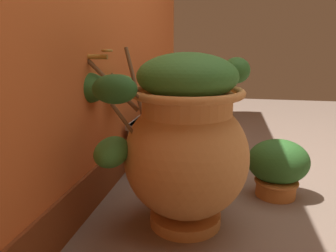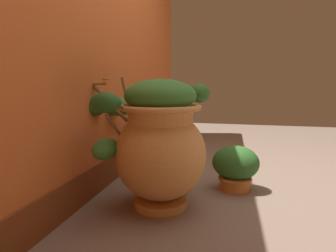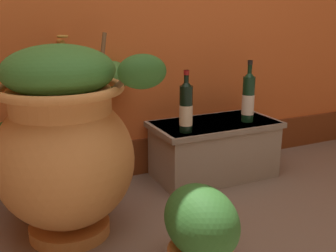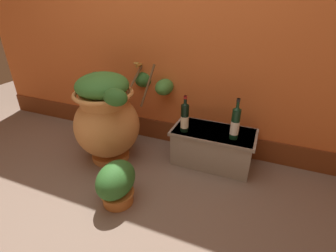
% 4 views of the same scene
% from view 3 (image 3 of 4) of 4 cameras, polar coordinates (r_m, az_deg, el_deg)
% --- Properties ---
extents(terracotta_urn, '(0.77, 0.93, 0.85)m').
position_cam_3_polar(terracotta_urn, '(1.76, -14.31, -1.58)').
color(terracotta_urn, '#D68E4C').
rests_on(terracotta_urn, ground_plane).
extents(stone_ledge, '(0.73, 0.38, 0.33)m').
position_cam_3_polar(stone_ledge, '(2.40, 6.48, -2.94)').
color(stone_ledge, '#9E9384').
rests_on(stone_ledge, ground_plane).
extents(wine_bottle_left, '(0.07, 0.07, 0.33)m').
position_cam_3_polar(wine_bottle_left, '(2.12, 2.54, 2.64)').
color(wine_bottle_left, black).
rests_on(wine_bottle_left, stone_ledge).
extents(wine_bottle_middle, '(0.07, 0.07, 0.35)m').
position_cam_3_polar(wine_bottle_middle, '(2.36, 11.19, 3.94)').
color(wine_bottle_middle, black).
rests_on(wine_bottle_middle, stone_ledge).
extents(potted_shrub, '(0.25, 0.35, 0.34)m').
position_cam_3_polar(potted_shrub, '(1.54, 4.55, -14.21)').
color(potted_shrub, '#C17033').
rests_on(potted_shrub, ground_plane).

